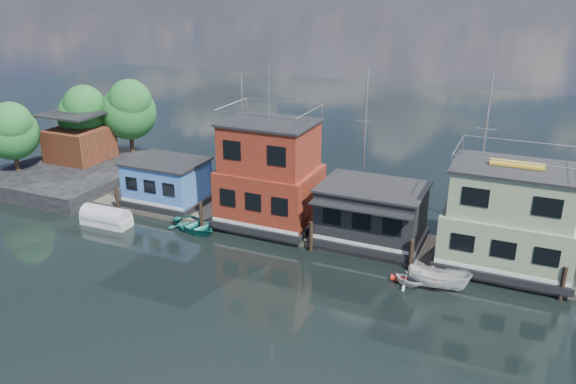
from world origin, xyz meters
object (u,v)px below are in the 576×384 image
at_px(houseboat_green, 509,219).
at_px(dinghy_teal, 195,225).
at_px(dinghy_white, 408,279).
at_px(tarp_runabout, 106,218).
at_px(houseboat_red, 270,175).
at_px(red_kayak, 414,280).
at_px(houseboat_dark, 372,213).
at_px(houseboat_blue, 167,182).
at_px(motorboat, 439,279).

xyz_separation_m(houseboat_green, dinghy_teal, (-21.85, -3.19, -3.11)).
xyz_separation_m(houseboat_green, dinghy_white, (-5.17, -4.89, -3.02)).
height_order(dinghy_teal, tarp_runabout, tarp_runabout).
bearing_deg(houseboat_red, red_kayak, -19.76).
bearing_deg(houseboat_dark, houseboat_blue, 179.94).
height_order(houseboat_red, dinghy_white, houseboat_red).
relative_size(houseboat_blue, tarp_runabout, 1.58).
xyz_separation_m(houseboat_red, houseboat_green, (17.00, 0.00, -0.55)).
relative_size(houseboat_dark, houseboat_green, 0.88).
distance_m(houseboat_blue, houseboat_green, 26.53).
bearing_deg(houseboat_red, dinghy_white, -22.47).
bearing_deg(dinghy_teal, red_kayak, -73.31).
bearing_deg(houseboat_red, houseboat_dark, -0.14).
height_order(dinghy_teal, red_kayak, dinghy_teal).
xyz_separation_m(houseboat_blue, motorboat, (23.14, -4.55, -1.46)).
relative_size(houseboat_red, motorboat, 3.09).
height_order(houseboat_green, dinghy_teal, houseboat_green).
height_order(houseboat_blue, houseboat_green, houseboat_green).
bearing_deg(houseboat_blue, motorboat, -11.12).
height_order(houseboat_dark, motorboat, houseboat_dark).
distance_m(houseboat_blue, motorboat, 23.63).
bearing_deg(motorboat, houseboat_red, 69.82).
height_order(houseboat_dark, dinghy_white, houseboat_dark).
distance_m(houseboat_dark, tarp_runabout, 20.43).
xyz_separation_m(houseboat_blue, houseboat_green, (26.50, 0.00, 1.34)).
height_order(houseboat_green, tarp_runabout, houseboat_green).
relative_size(houseboat_dark, dinghy_teal, 1.73).
bearing_deg(red_kayak, tarp_runabout, 171.86).
bearing_deg(red_kayak, houseboat_blue, 158.59).
height_order(houseboat_blue, motorboat, houseboat_blue).
bearing_deg(tarp_runabout, houseboat_green, 9.08).
height_order(houseboat_dark, tarp_runabout, houseboat_dark).
relative_size(dinghy_white, dinghy_teal, 0.47).
relative_size(houseboat_red, red_kayak, 4.15).
xyz_separation_m(dinghy_teal, red_kayak, (16.95, -1.15, -0.23)).
height_order(motorboat, red_kayak, motorboat).
height_order(houseboat_blue, tarp_runabout, houseboat_blue).
bearing_deg(houseboat_blue, dinghy_white, -12.92).
relative_size(houseboat_green, dinghy_white, 4.20).
height_order(motorboat, tarp_runabout, tarp_runabout).
height_order(houseboat_red, red_kayak, houseboat_red).
xyz_separation_m(houseboat_blue, tarp_runabout, (-2.19, -5.13, -1.60)).
height_order(houseboat_blue, houseboat_red, houseboat_red).
relative_size(houseboat_dark, red_kayak, 2.59).
height_order(motorboat, dinghy_teal, motorboat).
xyz_separation_m(houseboat_dark, red_kayak, (4.10, -4.33, -2.21)).
relative_size(houseboat_green, red_kayak, 2.94).
bearing_deg(motorboat, tarp_runabout, 89.57).
distance_m(houseboat_blue, red_kayak, 22.12).
distance_m(houseboat_blue, dinghy_white, 21.95).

